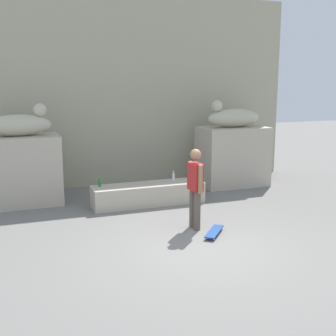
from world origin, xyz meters
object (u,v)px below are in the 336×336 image
(skateboard, at_px, (214,232))
(bottle_clear, at_px, (173,177))
(statue_reclining_left, at_px, (19,124))
(statue_reclining_right, at_px, (233,117))
(bottle_green, at_px, (99,182))
(skater, at_px, (195,185))

(skateboard, xyz_separation_m, bottle_clear, (0.16, 2.69, 0.55))
(statue_reclining_left, distance_m, skateboard, 5.38)
(skateboard, bearing_deg, statue_reclining_left, 83.75)
(statue_reclining_right, relative_size, bottle_green, 6.13)
(skateboard, bearing_deg, skater, 64.13)
(statue_reclining_right, height_order, skater, statue_reclining_right)
(bottle_green, bearing_deg, skateboard, -57.08)
(bottle_green, bearing_deg, bottle_clear, 0.14)
(skater, distance_m, bottle_clear, 2.26)
(skater, height_order, bottle_clear, skater)
(statue_reclining_right, xyz_separation_m, bottle_clear, (-2.17, -0.95, -1.37))
(bottle_clear, relative_size, bottle_green, 0.97)
(statue_reclining_left, height_order, statue_reclining_right, same)
(statue_reclining_left, relative_size, skateboard, 2.19)
(statue_reclining_left, bearing_deg, skateboard, -48.59)
(bottle_clear, bearing_deg, bottle_green, -179.86)
(bottle_clear, bearing_deg, statue_reclining_right, 23.66)
(skateboard, distance_m, bottle_clear, 2.75)
(bottle_clear, bearing_deg, statue_reclining_left, 165.26)
(statue_reclining_left, xyz_separation_m, statue_reclining_right, (5.79, -0.00, 0.00))
(skateboard, bearing_deg, statue_reclining_right, 7.62)
(skater, xyz_separation_m, skateboard, (0.21, -0.48, -0.86))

